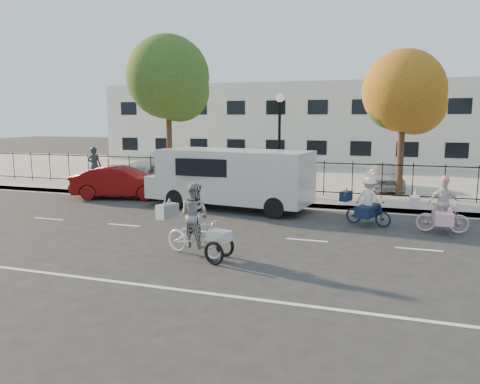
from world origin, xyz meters
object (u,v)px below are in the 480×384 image
at_px(bull_bike, 368,206).
at_px(lot_car_d, 385,176).
at_px(lot_car_c, 198,168).
at_px(lot_car_b, 210,169).
at_px(lamppost, 279,126).
at_px(white_van, 231,176).
at_px(zebra_trike, 195,228).
at_px(pedestrian, 94,166).
at_px(red_sedan, 122,182).
at_px(lot_car_a, 158,164).
at_px(unicorn_bike, 442,212).

relative_size(bull_bike, lot_car_d, 0.47).
bearing_deg(lot_car_c, lot_car_b, -14.13).
xyz_separation_m(lamppost, bull_bike, (4.01, -4.26, -2.48)).
xyz_separation_m(white_van, lot_car_d, (5.48, 6.10, -0.46)).
bearing_deg(zebra_trike, pedestrian, 62.52).
bearing_deg(zebra_trike, lamppost, 16.86).
bearing_deg(red_sedan, bull_bike, -114.57).
height_order(white_van, red_sedan, white_van).
bearing_deg(white_van, bull_bike, -6.53).
distance_m(red_sedan, pedestrian, 3.82).
distance_m(lamppost, lot_car_b, 6.10).
xyz_separation_m(bull_bike, red_sedan, (-10.43, 1.96, 0.06)).
relative_size(white_van, red_sedan, 1.56).
height_order(pedestrian, lot_car_c, pedestrian).
relative_size(white_van, lot_car_c, 1.72).
distance_m(white_van, lot_car_b, 7.18).
bearing_deg(bull_bike, lot_car_a, 73.23).
xyz_separation_m(red_sedan, lot_car_c, (1.04, 5.77, 0.09)).
bearing_deg(lot_car_c, zebra_trike, -67.95).
relative_size(bull_bike, red_sedan, 0.42).
bearing_deg(white_van, pedestrian, 167.33).
bearing_deg(zebra_trike, lot_car_d, -2.79).
bearing_deg(zebra_trike, red_sedan, 59.82).
height_order(lamppost, bull_bike, lamppost).
xyz_separation_m(red_sedan, lot_car_b, (1.84, 5.59, 0.07)).
xyz_separation_m(unicorn_bike, white_van, (-7.34, 1.59, 0.60)).
distance_m(lamppost, unicorn_bike, 8.10).
xyz_separation_m(zebra_trike, lot_car_c, (-5.44, 12.63, 0.06)).
distance_m(lamppost, lot_car_d, 5.82).
bearing_deg(lot_car_b, unicorn_bike, -23.04).
height_order(bull_bike, lot_car_a, bull_bike).
xyz_separation_m(unicorn_bike, pedestrian, (-15.65, 4.59, 0.45)).
bearing_deg(zebra_trike, unicorn_bike, -36.91).
bearing_deg(unicorn_bike, lot_car_d, 12.29).
xyz_separation_m(zebra_trike, lot_car_d, (4.28, 12.26, 0.07)).
relative_size(lot_car_a, lot_car_d, 1.24).
bearing_deg(bull_bike, pedestrian, 91.15).
relative_size(zebra_trike, bull_bike, 1.24).
relative_size(zebra_trike, lot_car_d, 0.58).
relative_size(red_sedan, pedestrian, 2.23).
distance_m(unicorn_bike, lot_car_c, 14.11).
height_order(lot_car_c, lot_car_d, lot_car_d).
bearing_deg(red_sedan, unicorn_bike, -114.25).
xyz_separation_m(unicorn_bike, bull_bike, (-2.19, 0.34, -0.02)).
height_order(unicorn_bike, red_sedan, unicorn_bike).
xyz_separation_m(pedestrian, lot_car_b, (4.87, 3.29, -0.33)).
xyz_separation_m(unicorn_bike, lot_car_c, (-11.58, 8.07, 0.13)).
distance_m(zebra_trike, lot_car_a, 16.04).
bearing_deg(red_sedan, lamppost, -84.22).
distance_m(zebra_trike, lot_car_d, 12.98).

